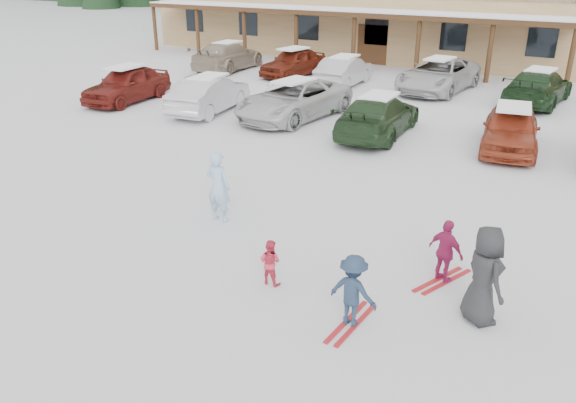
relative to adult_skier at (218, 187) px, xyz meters
The scene contains 18 objects.
ground 2.26m from the adult_skier, 36.82° to the right, with size 160.00×160.00×0.00m, color white.
adult_skier is the anchor object (origin of this frame).
toddler_red 3.05m from the adult_skier, 35.24° to the right, with size 0.43×0.34×0.89m, color #D43046.
child_navy 4.83m from the adult_skier, 26.58° to the right, with size 0.82×0.47×1.27m, color #1E2F47.
skis_child_navy 4.90m from the adult_skier, 26.58° to the right, with size 0.20×1.40×0.03m, color #AC181D.
child_magenta 5.24m from the adult_skier, ahead, with size 0.74×0.31×1.26m, color #A31F54.
skis_child_magenta 5.30m from the adult_skier, ahead, with size 0.20×1.40×0.03m, color #AC181D.
bystander_dark 6.18m from the adult_skier, ahead, with size 0.84×0.55×1.72m, color #252527.
parked_car_0 13.04m from the adult_skier, 144.17° to the left, with size 1.75×4.34×1.48m, color maroon.
parked_car_1 10.23m from the adult_skier, 129.03° to the left, with size 1.51×4.32×1.42m, color silver.
parked_car_2 9.36m from the adult_skier, 109.37° to the left, with size 2.39×5.19×1.44m, color silver.
parked_car_3 8.33m from the adult_skier, 86.51° to the left, with size 1.93×4.76×1.38m, color #223A1F.
parked_car_4 10.08m from the adult_skier, 62.05° to the left, with size 1.65×4.10×1.40m, color #99381E.
parked_car_7 19.54m from the adult_skier, 125.46° to the left, with size 2.09×5.15×1.50m, color gray.
parked_car_8 17.80m from the adult_skier, 114.49° to the left, with size 1.67×4.15×1.41m, color maroon.
parked_car_9 15.84m from the adult_skier, 104.86° to the left, with size 1.47×4.21×1.39m, color #AEADB2.
parked_car_10 16.34m from the adult_skier, 89.34° to the left, with size 2.48×5.37×1.49m, color #BABABA.
parked_car_11 16.58m from the adult_skier, 74.22° to the left, with size 2.01×4.95×1.44m, color #1A351A.
Camera 1 is at (5.66, -8.12, 5.55)m, focal length 35.00 mm.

